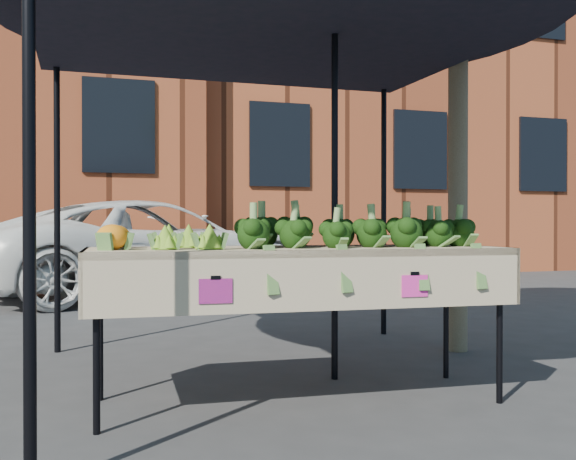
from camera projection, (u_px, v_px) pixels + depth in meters
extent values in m
plane|color=#2D2D30|center=(289.00, 410.00, 3.65)|extent=(90.00, 90.00, 0.00)
cube|color=tan|center=(298.00, 325.00, 3.81)|extent=(2.44, 0.92, 0.90)
cube|color=#F22D8C|center=(221.00, 291.00, 3.26)|extent=(0.17, 0.01, 0.12)
cube|color=#E62B9F|center=(416.00, 285.00, 3.59)|extent=(0.17, 0.01, 0.12)
ellipsoid|color=black|center=(354.00, 227.00, 3.94)|extent=(1.52, 0.55, 0.24)
ellipsoid|color=#80AB28|center=(183.00, 232.00, 3.64)|extent=(0.41, 0.55, 0.18)
ellipsoid|color=orange|center=(114.00, 234.00, 3.56)|extent=(0.21, 0.41, 0.16)
imported|color=white|center=(152.00, 126.00, 9.49)|extent=(2.01, 2.58, 4.93)
cube|color=brown|center=(396.00, 105.00, 17.63)|extent=(12.00, 8.00, 8.50)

